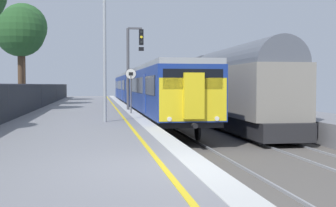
{
  "coord_description": "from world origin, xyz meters",
  "views": [
    {
      "loc": [
        -1.61,
        -8.46,
        1.61
      ],
      "look_at": [
        1.24,
        9.29,
        0.84
      ],
      "focal_mm": 47.4,
      "sensor_mm": 36.0,
      "label": 1
    }
  ],
  "objects_px": {
    "signal_gantry": "(132,59)",
    "background_tree_back": "(20,34)",
    "commuter_train_at_platform": "(142,89)",
    "freight_train_adjacent_track": "(175,85)",
    "background_tree_left": "(23,29)",
    "platform_lamp_mid": "(105,46)",
    "speed_limit_sign": "(131,85)"
  },
  "relations": [
    {
      "from": "signal_gantry",
      "to": "speed_limit_sign",
      "type": "xyz_separation_m",
      "value": [
        -0.36,
        -3.73,
        -1.66
      ]
    },
    {
      "from": "commuter_train_at_platform",
      "to": "background_tree_left",
      "type": "distance_m",
      "value": 14.3
    },
    {
      "from": "commuter_train_at_platform",
      "to": "signal_gantry",
      "type": "xyz_separation_m",
      "value": [
        -1.48,
        -8.16,
        2.0
      ]
    },
    {
      "from": "commuter_train_at_platform",
      "to": "background_tree_left",
      "type": "relative_size",
      "value": 4.25
    },
    {
      "from": "signal_gantry",
      "to": "platform_lamp_mid",
      "type": "bearing_deg",
      "value": -101.78
    },
    {
      "from": "commuter_train_at_platform",
      "to": "background_tree_back",
      "type": "relative_size",
      "value": 5.27
    },
    {
      "from": "commuter_train_at_platform",
      "to": "speed_limit_sign",
      "type": "distance_m",
      "value": 12.04
    },
    {
      "from": "speed_limit_sign",
      "to": "background_tree_left",
      "type": "bearing_deg",
      "value": 114.01
    },
    {
      "from": "freight_train_adjacent_track",
      "to": "signal_gantry",
      "type": "relative_size",
      "value": 10.3
    },
    {
      "from": "freight_train_adjacent_track",
      "to": "commuter_train_at_platform",
      "type": "bearing_deg",
      "value": -118.68
    },
    {
      "from": "commuter_train_at_platform",
      "to": "freight_train_adjacent_track",
      "type": "xyz_separation_m",
      "value": [
        4.0,
        7.32,
        0.27
      ]
    },
    {
      "from": "freight_train_adjacent_track",
      "to": "speed_limit_sign",
      "type": "height_order",
      "value": "freight_train_adjacent_track"
    },
    {
      "from": "commuter_train_at_platform",
      "to": "platform_lamp_mid",
      "type": "xyz_separation_m",
      "value": [
        -3.37,
        -17.23,
        2.01
      ]
    },
    {
      "from": "signal_gantry",
      "to": "background_tree_back",
      "type": "relative_size",
      "value": 0.7
    },
    {
      "from": "platform_lamp_mid",
      "to": "freight_train_adjacent_track",
      "type": "bearing_deg",
      "value": 73.27
    },
    {
      "from": "commuter_train_at_platform",
      "to": "background_tree_back",
      "type": "bearing_deg",
      "value": -173.88
    },
    {
      "from": "commuter_train_at_platform",
      "to": "signal_gantry",
      "type": "distance_m",
      "value": 8.53
    },
    {
      "from": "background_tree_left",
      "to": "speed_limit_sign",
      "type": "bearing_deg",
      "value": -65.99
    },
    {
      "from": "signal_gantry",
      "to": "commuter_train_at_platform",
      "type": "bearing_deg",
      "value": 79.71
    },
    {
      "from": "commuter_train_at_platform",
      "to": "freight_train_adjacent_track",
      "type": "height_order",
      "value": "freight_train_adjacent_track"
    },
    {
      "from": "signal_gantry",
      "to": "background_tree_back",
      "type": "height_order",
      "value": "background_tree_back"
    },
    {
      "from": "commuter_train_at_platform",
      "to": "background_tree_back",
      "type": "height_order",
      "value": "background_tree_back"
    },
    {
      "from": "background_tree_back",
      "to": "signal_gantry",
      "type": "bearing_deg",
      "value": -41.84
    },
    {
      "from": "platform_lamp_mid",
      "to": "background_tree_back",
      "type": "bearing_deg",
      "value": 110.6
    },
    {
      "from": "commuter_train_at_platform",
      "to": "background_tree_back",
      "type": "distance_m",
      "value": 10.42
    },
    {
      "from": "commuter_train_at_platform",
      "to": "background_tree_left",
      "type": "xyz_separation_m",
      "value": [
        -10.61,
        7.77,
        5.63
      ]
    },
    {
      "from": "background_tree_left",
      "to": "background_tree_back",
      "type": "distance_m",
      "value": 8.97
    },
    {
      "from": "signal_gantry",
      "to": "background_tree_back",
      "type": "distance_m",
      "value": 10.95
    },
    {
      "from": "freight_train_adjacent_track",
      "to": "background_tree_back",
      "type": "distance_m",
      "value": 16.33
    },
    {
      "from": "background_tree_left",
      "to": "platform_lamp_mid",
      "type": "bearing_deg",
      "value": -73.86
    },
    {
      "from": "speed_limit_sign",
      "to": "background_tree_back",
      "type": "distance_m",
      "value": 13.84
    },
    {
      "from": "signal_gantry",
      "to": "platform_lamp_mid",
      "type": "xyz_separation_m",
      "value": [
        -1.89,
        -9.06,
        0.01
      ]
    }
  ]
}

